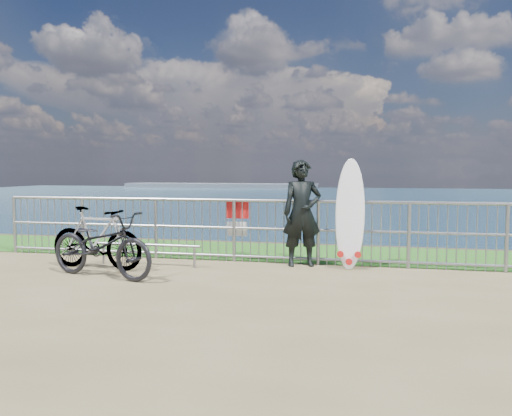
% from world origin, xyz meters
% --- Properties ---
extents(grass_strip, '(120.00, 120.00, 0.00)m').
position_xyz_m(grass_strip, '(0.00, 2.70, 0.01)').
color(grass_strip, '#215E1A').
rests_on(grass_strip, ground).
extents(seascape, '(260.00, 260.00, 5.00)m').
position_xyz_m(seascape, '(-43.75, 147.49, -4.03)').
color(seascape, brown).
rests_on(seascape, ground).
extents(railing, '(10.06, 0.10, 1.13)m').
position_xyz_m(railing, '(0.01, 1.60, 0.58)').
color(railing, gray).
rests_on(railing, ground).
extents(surfer, '(0.76, 0.62, 1.81)m').
position_xyz_m(surfer, '(0.73, 1.45, 0.91)').
color(surfer, black).
rests_on(surfer, ground).
extents(surfboard, '(0.49, 0.44, 1.85)m').
position_xyz_m(surfboard, '(1.54, 1.44, 0.85)').
color(surfboard, silver).
rests_on(surfboard, ground).
extents(bicycle_near, '(2.03, 1.12, 1.01)m').
position_xyz_m(bicycle_near, '(-2.13, -0.13, 0.50)').
color(bicycle_near, black).
rests_on(bicycle_near, ground).
extents(bicycle_far, '(1.77, 0.68, 1.04)m').
position_xyz_m(bicycle_far, '(-2.55, 0.45, 0.52)').
color(bicycle_far, black).
rests_on(bicycle_far, ground).
extents(bike_rack, '(1.87, 0.05, 0.39)m').
position_xyz_m(bike_rack, '(-1.83, 0.88, 0.32)').
color(bike_rack, gray).
rests_on(bike_rack, ground).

